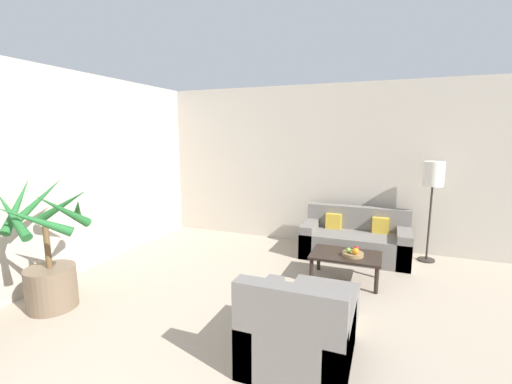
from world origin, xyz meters
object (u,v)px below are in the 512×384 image
object	(u,v)px
potted_palm	(50,265)
ottoman	(324,303)
fruit_bowl	(353,254)
apple_green	(348,250)
sofa_loveseat	(355,241)
apple_red	(356,249)
armchair	(299,332)
floor_lamp	(433,179)
orange_fruit	(356,251)
coffee_table	(346,258)

from	to	relation	value
potted_palm	ottoman	size ratio (longest dim) A/B	2.17
potted_palm	fruit_bowl	distance (m)	3.51
apple_green	sofa_loveseat	bearing A→B (deg)	90.28
fruit_bowl	apple_red	world-z (taller)	apple_red
armchair	floor_lamp	bearing A→B (deg)	67.56
potted_palm	apple_green	bearing A→B (deg)	31.63
sofa_loveseat	ottoman	size ratio (longest dim) A/B	2.39
sofa_loveseat	orange_fruit	world-z (taller)	sofa_loveseat
sofa_loveseat	floor_lamp	distance (m)	1.43
coffee_table	ottoman	size ratio (longest dim) A/B	1.32
potted_palm	orange_fruit	size ratio (longest dim) A/B	17.24
coffee_table	armchair	world-z (taller)	armchair
floor_lamp	potted_palm	bearing A→B (deg)	-142.50
sofa_loveseat	floor_lamp	size ratio (longest dim) A/B	1.06
coffee_table	orange_fruit	bearing A→B (deg)	-37.42
potted_palm	armchair	distance (m)	2.75
sofa_loveseat	coffee_table	bearing A→B (deg)	-91.75
coffee_table	ottoman	distance (m)	1.05
potted_palm	armchair	bearing A→B (deg)	1.52
orange_fruit	potted_palm	bearing A→B (deg)	-149.63
apple_red	ottoman	size ratio (longest dim) A/B	0.11
potted_palm	coffee_table	bearing A→B (deg)	32.79
apple_red	armchair	bearing A→B (deg)	-99.09
apple_green	orange_fruit	bearing A→B (deg)	-20.69
apple_red	ottoman	bearing A→B (deg)	-101.33
potted_palm	fruit_bowl	world-z (taller)	potted_palm
potted_palm	apple_green	world-z (taller)	potted_palm
apple_green	ottoman	size ratio (longest dim) A/B	0.10
armchair	apple_red	bearing A→B (deg)	80.91
apple_red	fruit_bowl	bearing A→B (deg)	-123.71
floor_lamp	apple_green	distance (m)	1.79
potted_palm	sofa_loveseat	bearing A→B (deg)	43.96
apple_green	armchair	distance (m)	1.76
sofa_loveseat	armchair	bearing A→B (deg)	-94.07
potted_palm	apple_red	distance (m)	3.57
potted_palm	armchair	size ratio (longest dim) A/B	1.66
floor_lamp	coffee_table	distance (m)	1.83
orange_fruit	armchair	world-z (taller)	armchair
fruit_bowl	ottoman	distance (m)	1.04
armchair	ottoman	bearing A→B (deg)	84.07
fruit_bowl	apple_green	distance (m)	0.08
apple_green	floor_lamp	bearing A→B (deg)	50.23
coffee_table	fruit_bowl	bearing A→B (deg)	-20.13
potted_palm	orange_fruit	world-z (taller)	potted_palm
coffee_table	armchair	size ratio (longest dim) A/B	1.01
potted_palm	ottoman	distance (m)	2.95
floor_lamp	orange_fruit	xyz separation A→B (m)	(-0.93, -1.26, -0.79)
potted_palm	orange_fruit	xyz separation A→B (m)	(3.03, 1.77, -0.04)
orange_fruit	sofa_loveseat	bearing A→B (deg)	95.19
coffee_table	floor_lamp	bearing A→B (deg)	47.84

